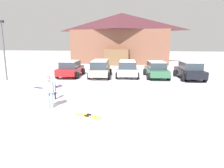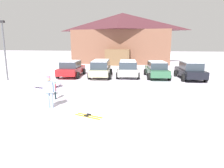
# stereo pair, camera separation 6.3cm
# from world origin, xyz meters

# --- Properties ---
(ground) EXTENTS (160.00, 160.00, 0.00)m
(ground) POSITION_xyz_m (0.00, 0.00, 0.00)
(ground) COLOR white
(ski_lodge) EXTENTS (16.38, 10.61, 8.32)m
(ski_lodge) POSITION_xyz_m (-1.71, 29.59, 4.22)
(ski_lodge) COLOR brown
(ski_lodge) RESTS_ON ground
(parked_red_sedan) EXTENTS (2.45, 4.67, 1.58)m
(parked_red_sedan) POSITION_xyz_m (-5.04, 13.45, 0.81)
(parked_red_sedan) COLOR #B21C1F
(parked_red_sedan) RESTS_ON ground
(parked_beige_suv) EXTENTS (2.49, 4.85, 1.66)m
(parked_beige_suv) POSITION_xyz_m (-2.05, 13.58, 0.90)
(parked_beige_suv) COLOR #B0B18A
(parked_beige_suv) RESTS_ON ground
(parked_white_suv) EXTENTS (2.44, 4.20, 1.63)m
(parked_white_suv) POSITION_xyz_m (0.58, 13.96, 0.88)
(parked_white_suv) COLOR white
(parked_white_suv) RESTS_ON ground
(parked_green_coupe) EXTENTS (2.47, 4.91, 1.58)m
(parked_green_coupe) POSITION_xyz_m (3.36, 14.10, 0.81)
(parked_green_coupe) COLOR #316444
(parked_green_coupe) RESTS_ON ground
(parked_black_sedan) EXTENTS (2.42, 4.64, 1.64)m
(parked_black_sedan) POSITION_xyz_m (6.37, 13.71, 0.83)
(parked_black_sedan) COLOR black
(parked_black_sedan) RESTS_ON ground
(skier_child_in_red_jacket) EXTENTS (0.24, 0.36, 1.05)m
(skier_child_in_red_jacket) POSITION_xyz_m (-3.03, 5.30, 0.59)
(skier_child_in_red_jacket) COLOR black
(skier_child_in_red_jacket) RESTS_ON ground
(skier_child_in_orange_jacket) EXTENTS (0.37, 0.15, 0.99)m
(skier_child_in_orange_jacket) POSITION_xyz_m (-3.73, 5.94, 0.56)
(skier_child_in_orange_jacket) COLOR black
(skier_child_in_orange_jacket) RESTS_ON ground
(skier_adult_in_blue_parka) EXTENTS (0.60, 0.34, 1.67)m
(skier_adult_in_blue_parka) POSITION_xyz_m (-2.57, 3.68, 0.94)
(skier_adult_in_blue_parka) COLOR #97B2D3
(skier_adult_in_blue_parka) RESTS_ON ground
(pair_of_skis) EXTENTS (1.39, 0.73, 0.08)m
(pair_of_skis) POSITION_xyz_m (-0.31, 2.82, 0.02)
(pair_of_skis) COLOR yellow
(pair_of_skis) RESTS_ON ground
(lamp_post) EXTENTS (0.44, 0.24, 5.20)m
(lamp_post) POSITION_xyz_m (-10.06, 10.60, 2.94)
(lamp_post) COLOR #515459
(lamp_post) RESTS_ON ground
(plowed_snow_pile) EXTENTS (2.29, 1.83, 0.59)m
(plowed_snow_pile) POSITION_xyz_m (-5.18, 8.41, 0.30)
(plowed_snow_pile) COLOR white
(plowed_snow_pile) RESTS_ON ground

